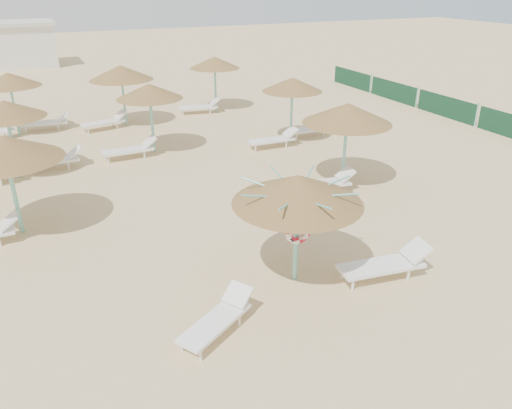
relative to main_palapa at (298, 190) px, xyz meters
name	(u,v)px	position (x,y,z in m)	size (l,w,h in m)	color
ground	(289,290)	(-0.34, -0.37, -2.21)	(120.00, 120.00, 0.00)	#CFB67E
main_palapa	(298,190)	(0.00, 0.00, 0.00)	(2.85, 2.85, 2.55)	#6EC0B4
lounger_main_a	(219,318)	(-2.25, -1.05, -1.90)	(1.84, 1.42, 0.66)	white
lounger_main_b	(387,264)	(1.93, -0.84, -1.84)	(2.19, 0.90, 0.77)	white
palapa_field	(147,94)	(-0.80, 10.22, 0.09)	(14.74, 14.01, 2.72)	#6EC0B4
windbreak_fence	(447,107)	(13.66, 9.58, -1.71)	(0.08, 19.84, 1.10)	#174531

